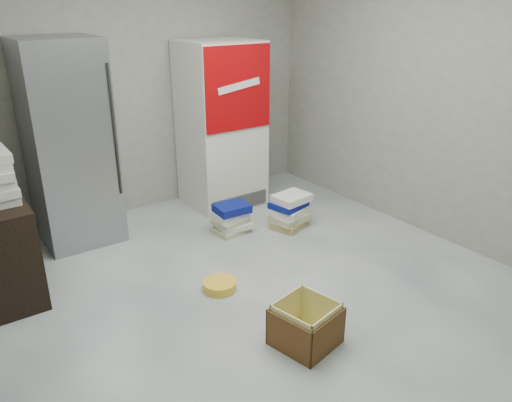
{
  "coord_description": "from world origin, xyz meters",
  "views": [
    {
      "loc": [
        -2.06,
        -2.52,
        2.21
      ],
      "look_at": [
        0.21,
        0.7,
        0.6
      ],
      "focal_mm": 35.0,
      "sensor_mm": 36.0,
      "label": 1
    }
  ],
  "objects": [
    {
      "name": "phonebook_stack_main",
      "position": [
        0.93,
        1.11,
        0.18
      ],
      "size": [
        0.44,
        0.39,
        0.36
      ],
      "rotation": [
        0.0,
        0.0,
        0.25
      ],
      "color": "#A18B54",
      "rests_on": "ground"
    },
    {
      "name": "phonebook_stack_side",
      "position": [
        0.37,
        1.36,
        0.15
      ],
      "size": [
        0.37,
        0.31,
        0.3
      ],
      "rotation": [
        0.0,
        0.0,
        0.07
      ],
      "color": "#B8B287",
      "rests_on": "ground"
    },
    {
      "name": "ground",
      "position": [
        0.0,
        0.0,
        0.0
      ],
      "size": [
        5.0,
        5.0,
        0.0
      ],
      "primitive_type": "plane",
      "color": "silver",
      "rests_on": "ground"
    },
    {
      "name": "room_shell",
      "position": [
        0.0,
        0.0,
        1.8
      ],
      "size": [
        4.04,
        5.04,
        2.82
      ],
      "color": "#9B978C",
      "rests_on": "ground"
    },
    {
      "name": "coke_cooler",
      "position": [
        0.75,
        2.12,
        0.9
      ],
      "size": [
        0.8,
        0.73,
        1.8
      ],
      "color": "silver",
      "rests_on": "ground"
    },
    {
      "name": "steel_fridge",
      "position": [
        -0.9,
        2.13,
        0.95
      ],
      "size": [
        0.7,
        0.72,
        1.9
      ],
      "color": "#9FA1A7",
      "rests_on": "ground"
    },
    {
      "name": "bucket_lid",
      "position": [
        -0.28,
        0.51,
        0.04
      ],
      "size": [
        0.35,
        0.35,
        0.07
      ],
      "primitive_type": "cylinder",
      "rotation": [
        0.0,
        0.0,
        0.32
      ],
      "color": "yellow",
      "rests_on": "ground"
    },
    {
      "name": "cardboard_box",
      "position": [
        -0.16,
        -0.41,
        0.13
      ],
      "size": [
        0.46,
        0.46,
        0.31
      ],
      "rotation": [
        0.0,
        0.0,
        0.21
      ],
      "color": "gold",
      "rests_on": "ground"
    }
  ]
}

